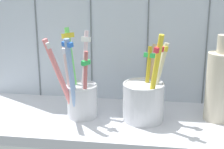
# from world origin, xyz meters

# --- Properties ---
(counter_slab) EXTENTS (0.64, 0.22, 0.02)m
(counter_slab) POSITION_xyz_m (0.00, 0.00, 0.01)
(counter_slab) COLOR silver
(counter_slab) RESTS_ON ground
(tile_wall_back) EXTENTS (0.64, 0.02, 0.45)m
(tile_wall_back) POSITION_xyz_m (0.00, 0.12, 0.23)
(tile_wall_back) COLOR silver
(tile_wall_back) RESTS_ON ground
(toothbrush_cup_left) EXTENTS (0.10, 0.08, 0.18)m
(toothbrush_cup_left) POSITION_xyz_m (-0.07, -0.01, 0.07)
(toothbrush_cup_left) COLOR silver
(toothbrush_cup_left) RESTS_ON counter_slab
(toothbrush_cup_right) EXTENTS (0.09, 0.11, 0.18)m
(toothbrush_cup_right) POSITION_xyz_m (0.06, -0.00, 0.06)
(toothbrush_cup_right) COLOR silver
(toothbrush_cup_right) RESTS_ON counter_slab
(ceramic_vase) EXTENTS (0.06, 0.06, 0.17)m
(ceramic_vase) POSITION_xyz_m (0.21, 0.02, 0.09)
(ceramic_vase) COLOR beige
(ceramic_vase) RESTS_ON counter_slab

